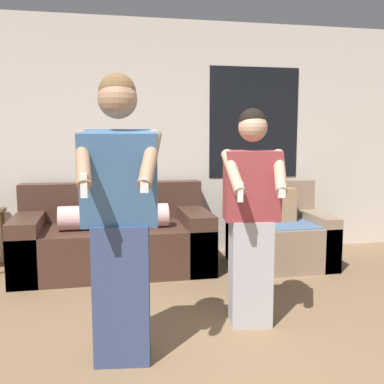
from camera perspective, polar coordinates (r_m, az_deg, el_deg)
wall_back at (r=5.24m, az=-3.95°, el=6.69°), size 6.06×0.07×2.70m
couch at (r=4.80m, az=-9.84°, el=-5.93°), size 1.97×0.98×0.88m
armchair at (r=5.00m, az=10.97°, el=-5.47°), size 0.99×0.84×0.89m
person_left at (r=2.74m, az=-9.10°, el=-3.53°), size 0.51×0.53×1.76m
person_right at (r=3.31m, az=7.55°, el=-3.21°), size 0.46×0.49×1.60m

